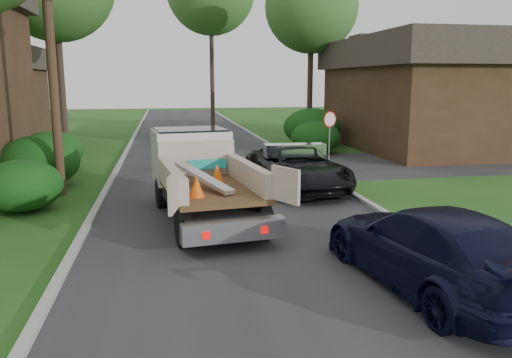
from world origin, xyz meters
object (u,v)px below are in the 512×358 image
object	(u,v)px
stop_sign	(330,127)
house_right	(434,92)
tree_right_far	(312,6)
flatbed_truck	(198,169)
black_pickup	(297,168)
navy_suv	(432,248)
utility_pole	(50,36)

from	to	relation	value
stop_sign	house_right	size ratio (longest dim) A/B	0.19
tree_right_far	flatbed_truck	bearing A→B (deg)	-115.51
black_pickup	navy_suv	size ratio (longest dim) A/B	1.04
house_right	tree_right_far	xyz separation A→B (m)	(-5.50, 6.00, 5.32)
black_pickup	navy_suv	bearing A→B (deg)	-93.84
house_right	black_pickup	xyz separation A→B (m)	(-10.48, -9.50, -2.39)
black_pickup	navy_suv	distance (m)	8.77
stop_sign	navy_suv	world-z (taller)	stop_sign
tree_right_far	utility_pole	bearing A→B (deg)	-130.84
house_right	flatbed_truck	world-z (taller)	house_right
stop_sign	house_right	bearing A→B (deg)	32.66
tree_right_far	flatbed_truck	world-z (taller)	tree_right_far
utility_pole	stop_sign	bearing A→B (deg)	20.62
utility_pole	navy_suv	bearing A→B (deg)	-48.41
stop_sign	tree_right_far	size ratio (longest dim) A/B	0.22
navy_suv	stop_sign	bearing A→B (deg)	-107.07
utility_pole	black_pickup	world-z (taller)	utility_pole
tree_right_far	navy_suv	distance (m)	25.91
tree_right_far	black_pickup	bearing A→B (deg)	-107.81
house_right	navy_suv	size ratio (longest dim) A/B	2.45
house_right	tree_right_far	world-z (taller)	tree_right_far
tree_right_far	black_pickup	distance (m)	18.01
flatbed_truck	black_pickup	bearing A→B (deg)	27.45
flatbed_truck	black_pickup	world-z (taller)	flatbed_truck
house_right	flatbed_truck	distance (m)	18.65
flatbed_truck	navy_suv	world-z (taller)	flatbed_truck
stop_sign	black_pickup	size ratio (longest dim) A/B	0.45
utility_pole	house_right	distance (m)	20.66
stop_sign	flatbed_truck	distance (m)	9.47
black_pickup	navy_suv	world-z (taller)	navy_suv
black_pickup	flatbed_truck	bearing A→B (deg)	-150.21
house_right	black_pickup	distance (m)	14.35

